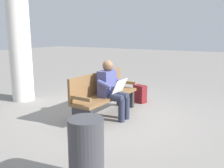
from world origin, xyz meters
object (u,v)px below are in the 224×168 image
object	(u,v)px
backpack	(140,94)
trash_bin	(86,152)
bench_near	(104,94)
support_pillar	(19,35)
person_seated	(112,88)

from	to	relation	value
backpack	trash_bin	size ratio (longest dim) A/B	0.55
bench_near	backpack	bearing A→B (deg)	170.19
support_pillar	person_seated	bearing A→B (deg)	90.33
backpack	trash_bin	world-z (taller)	trash_bin
bench_near	trash_bin	world-z (taller)	bench_near
bench_near	trash_bin	size ratio (longest dim) A/B	2.28
bench_near	support_pillar	bearing A→B (deg)	-87.37
person_seated	support_pillar	xyz separation A→B (m)	(0.02, -2.68, 1.02)
trash_bin	bench_near	bearing A→B (deg)	-151.38
backpack	support_pillar	world-z (taller)	support_pillar
person_seated	backpack	xyz separation A→B (m)	(-1.34, 0.01, -0.41)
bench_near	support_pillar	size ratio (longest dim) A/B	0.55
support_pillar	trash_bin	bearing A→B (deg)	60.23
bench_near	support_pillar	distance (m)	2.72
bench_near	trash_bin	distance (m)	2.43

